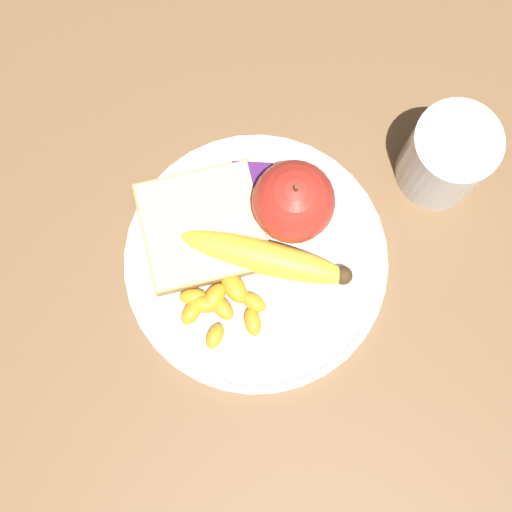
{
  "coord_description": "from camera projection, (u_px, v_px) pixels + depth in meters",
  "views": [
    {
      "loc": [
        0.01,
        -0.13,
        0.7
      ],
      "look_at": [
        0.0,
        0.0,
        0.03
      ],
      "focal_mm": 50.0,
      "sensor_mm": 36.0,
      "label": 1
    }
  ],
  "objects": [
    {
      "name": "jam_packet",
      "position": [
        252.0,
        181.0,
        0.71
      ],
      "size": [
        0.04,
        0.03,
        0.02
      ],
      "color": "white",
      "rests_on": "plate"
    },
    {
      "name": "orange_segment_3",
      "position": [
        251.0,
        302.0,
        0.69
      ],
      "size": [
        0.03,
        0.03,
        0.01
      ],
      "color": "orange",
      "rests_on": "plate"
    },
    {
      "name": "orange_segment_2",
      "position": [
        192.0,
        312.0,
        0.68
      ],
      "size": [
        0.03,
        0.03,
        0.02
      ],
      "color": "orange",
      "rests_on": "plate"
    },
    {
      "name": "orange_segment_4",
      "position": [
        222.0,
        308.0,
        0.68
      ],
      "size": [
        0.03,
        0.03,
        0.02
      ],
      "color": "orange",
      "rests_on": "plate"
    },
    {
      "name": "juice_glass",
      "position": [
        446.0,
        158.0,
        0.69
      ],
      "size": [
        0.08,
        0.08,
        0.09
      ],
      "color": "silver",
      "rests_on": "ground_plane"
    },
    {
      "name": "orange_segment_9",
      "position": [
        203.0,
        304.0,
        0.69
      ],
      "size": [
        0.03,
        0.02,
        0.02
      ],
      "color": "orange",
      "rests_on": "plate"
    },
    {
      "name": "orange_segment_5",
      "position": [
        235.0,
        288.0,
        0.69
      ],
      "size": [
        0.04,
        0.04,
        0.02
      ],
      "color": "orange",
      "rests_on": "plate"
    },
    {
      "name": "orange_segment_6",
      "position": [
        214.0,
        298.0,
        0.69
      ],
      "size": [
        0.03,
        0.04,
        0.02
      ],
      "color": "orange",
      "rests_on": "plate"
    },
    {
      "name": "orange_segment_8",
      "position": [
        215.0,
        336.0,
        0.68
      ],
      "size": [
        0.02,
        0.03,
        0.01
      ],
      "color": "orange",
      "rests_on": "plate"
    },
    {
      "name": "orange_segment_0",
      "position": [
        208.0,
        263.0,
        0.69
      ],
      "size": [
        0.02,
        0.03,
        0.02
      ],
      "color": "orange",
      "rests_on": "plate"
    },
    {
      "name": "ground_plane",
      "position": [
        256.0,
        262.0,
        0.71
      ],
      "size": [
        3.0,
        3.0,
        0.0
      ],
      "primitive_type": "plane",
      "color": "brown"
    },
    {
      "name": "banana",
      "position": [
        265.0,
        256.0,
        0.69
      ],
      "size": [
        0.17,
        0.07,
        0.03
      ],
      "color": "yellow",
      "rests_on": "plate"
    },
    {
      "name": "bread_slice",
      "position": [
        203.0,
        227.0,
        0.7
      ],
      "size": [
        0.14,
        0.14,
        0.02
      ],
      "color": "#AB8751",
      "rests_on": "plate"
    },
    {
      "name": "apple",
      "position": [
        293.0,
        202.0,
        0.67
      ],
      "size": [
        0.08,
        0.08,
        0.09
      ],
      "color": "red",
      "rests_on": "plate"
    },
    {
      "name": "orange_segment_7",
      "position": [
        193.0,
        297.0,
        0.69
      ],
      "size": [
        0.03,
        0.02,
        0.01
      ],
      "color": "orange",
      "rests_on": "plate"
    },
    {
      "name": "fork",
      "position": [
        270.0,
        260.0,
        0.7
      ],
      "size": [
        0.1,
        0.16,
        0.0
      ],
      "rotation": [
        0.0,
        0.0,
        8.39
      ],
      "color": "silver",
      "rests_on": "plate"
    },
    {
      "name": "orange_segment_1",
      "position": [
        251.0,
        322.0,
        0.68
      ],
      "size": [
        0.02,
        0.03,
        0.02
      ],
      "color": "orange",
      "rests_on": "plate"
    },
    {
      "name": "plate",
      "position": [
        256.0,
        261.0,
        0.71
      ],
      "size": [
        0.26,
        0.26,
        0.01
      ],
      "color": "silver",
      "rests_on": "ground_plane"
    }
  ]
}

